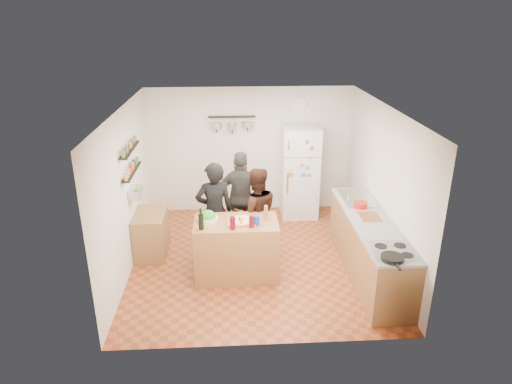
{
  "coord_description": "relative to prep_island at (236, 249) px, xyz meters",
  "views": [
    {
      "loc": [
        -0.39,
        -6.61,
        3.81
      ],
      "look_at": [
        0.0,
        0.1,
        1.15
      ],
      "focal_mm": 32.0,
      "sensor_mm": 36.0,
      "label": 1
    }
  ],
  "objects": [
    {
      "name": "red_bowl",
      "position": [
        1.98,
        0.4,
        0.51
      ],
      "size": [
        0.22,
        0.22,
        0.09
      ],
      "primitive_type": "cylinder",
      "color": "red",
      "rests_on": "counter_run"
    },
    {
      "name": "side_table",
      "position": [
        -1.41,
        0.77,
        -0.09
      ],
      "size": [
        0.5,
        0.8,
        0.73
      ],
      "primitive_type": "cube",
      "color": "#986C40",
      "rests_on": "floor"
    },
    {
      "name": "salad_bowl",
      "position": [
        -0.42,
        0.05,
        0.49
      ],
      "size": [
        0.3,
        0.3,
        0.06
      ],
      "primitive_type": "cylinder",
      "color": "silver",
      "rests_on": "prep_island"
    },
    {
      "name": "pepper_mill",
      "position": [
        0.45,
        0.05,
        0.55
      ],
      "size": [
        0.06,
        0.06,
        0.19
      ],
      "primitive_type": "cylinder",
      "color": "#9C5F41",
      "rests_on": "prep_island"
    },
    {
      "name": "produce_basket",
      "position": [
        -1.57,
        0.67,
        0.69
      ],
      "size": [
        0.18,
        0.35,
        0.14
      ],
      "primitive_type": "cube",
      "color": "silver",
      "rests_on": "left_wall"
    },
    {
      "name": "spice_shelf_upper",
      "position": [
        -1.6,
        0.67,
        1.4
      ],
      "size": [
        0.12,
        1.0,
        0.02
      ],
      "primitive_type": "cube",
      "color": "black",
      "rests_on": "left_wall"
    },
    {
      "name": "sink",
      "position": [
        2.03,
        0.77,
        0.46
      ],
      "size": [
        0.5,
        0.8,
        0.03
      ],
      "primitive_type": "cube",
      "color": "silver",
      "rests_on": "counter_run"
    },
    {
      "name": "counter_run",
      "position": [
        2.03,
        -0.08,
        -0.01
      ],
      "size": [
        0.63,
        2.63,
        0.9
      ],
      "primitive_type": "cube",
      "color": "#9E7042",
      "rests_on": "floor"
    },
    {
      "name": "pizza_board",
      "position": [
        0.08,
        -0.02,
        0.47
      ],
      "size": [
        0.42,
        0.34,
        0.02
      ],
      "primitive_type": "cube",
      "color": "#9C6039",
      "rests_on": "prep_island"
    },
    {
      "name": "cutting_board",
      "position": [
        2.03,
        0.03,
        0.46
      ],
      "size": [
        0.3,
        0.4,
        0.02
      ],
      "primitive_type": "cube",
      "color": "brown",
      "rests_on": "counter_run"
    },
    {
      "name": "skillet",
      "position": [
        1.93,
        -1.26,
        0.49
      ],
      "size": [
        0.29,
        0.29,
        0.06
      ],
      "primitive_type": "cylinder",
      "color": "black",
      "rests_on": "stove_top"
    },
    {
      "name": "spice_shelf_lower",
      "position": [
        -1.6,
        0.67,
        1.04
      ],
      "size": [
        0.12,
        1.0,
        0.02
      ],
      "primitive_type": "cube",
      "color": "black",
      "rests_on": "left_wall"
    },
    {
      "name": "person_left",
      "position": [
        -0.33,
        0.56,
        0.38
      ],
      "size": [
        0.67,
        0.5,
        1.66
      ],
      "primitive_type": "imported",
      "rotation": [
        0.0,
        0.0,
        3.33
      ],
      "color": "black",
      "rests_on": "floor"
    },
    {
      "name": "room_shell",
      "position": [
        0.33,
        0.86,
        0.79
      ],
      "size": [
        4.2,
        4.2,
        4.2
      ],
      "color": "brown",
      "rests_on": "ground"
    },
    {
      "name": "wine_glass_near",
      "position": [
        -0.05,
        -0.24,
        0.55
      ],
      "size": [
        0.08,
        0.08,
        0.19
      ],
      "primitive_type": "cylinder",
      "color": "#560712",
      "rests_on": "prep_island"
    },
    {
      "name": "salt_canister",
      "position": [
        0.3,
        -0.12,
        0.53
      ],
      "size": [
        0.09,
        0.09,
        0.14
      ],
      "primitive_type": "cylinder",
      "color": "navy",
      "rests_on": "prep_island"
    },
    {
      "name": "wine_bottle",
      "position": [
        -0.5,
        -0.22,
        0.57
      ],
      "size": [
        0.08,
        0.08,
        0.23
      ],
      "primitive_type": "cylinder",
      "color": "black",
      "rests_on": "prep_island"
    },
    {
      "name": "prep_island",
      "position": [
        0.0,
        0.0,
        0.0
      ],
      "size": [
        1.25,
        0.72,
        0.91
      ],
      "primitive_type": "cube",
      "color": "#935E36",
      "rests_on": "floor"
    },
    {
      "name": "pizza",
      "position": [
        0.08,
        -0.02,
        0.48
      ],
      "size": [
        0.34,
        0.34,
        0.02
      ],
      "primitive_type": "cylinder",
      "color": "beige",
      "rests_on": "pizza_board"
    },
    {
      "name": "person_center",
      "position": [
        0.33,
        0.56,
        0.32
      ],
      "size": [
        0.84,
        0.71,
        1.55
      ],
      "primitive_type": "imported",
      "rotation": [
        0.0,
        0.0,
        3.31
      ],
      "color": "black",
      "rests_on": "floor"
    },
    {
      "name": "pot_rack",
      "position": [
        -0.02,
        2.47,
        1.49
      ],
      "size": [
        0.9,
        0.04,
        0.04
      ],
      "primitive_type": "cube",
      "color": "black",
      "rests_on": "back_wall"
    },
    {
      "name": "wall_clock",
      "position": [
        1.28,
        2.55,
        1.69
      ],
      "size": [
        0.3,
        0.03,
        0.3
      ],
      "primitive_type": "cylinder",
      "rotation": [
        1.57,
        0.0,
        0.0
      ],
      "color": "silver",
      "rests_on": "back_wall"
    },
    {
      "name": "stove_top",
      "position": [
        2.03,
        -1.03,
        0.46
      ],
      "size": [
        0.6,
        0.62,
        0.02
      ],
      "primitive_type": "cube",
      "color": "white",
      "rests_on": "counter_run"
    },
    {
      "name": "wine_glass_far",
      "position": [
        0.22,
        -0.2,
        0.54
      ],
      "size": [
        0.07,
        0.07,
        0.17
      ],
      "primitive_type": "cylinder",
      "color": "#62080D",
      "rests_on": "prep_island"
    },
    {
      "name": "fridge",
      "position": [
        1.28,
        2.22,
        0.45
      ],
      "size": [
        0.7,
        0.68,
        1.8
      ],
      "primitive_type": "cube",
      "color": "white",
      "rests_on": "floor"
    },
    {
      "name": "person_back",
      "position": [
        0.12,
        1.13,
        0.37
      ],
      "size": [
        1.01,
        0.51,
        1.65
      ],
      "primitive_type": "imported",
      "rotation": [
        0.0,
        0.0,
        3.03
      ],
      "color": "#2F2D2A",
      "rests_on": "floor"
    }
  ]
}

